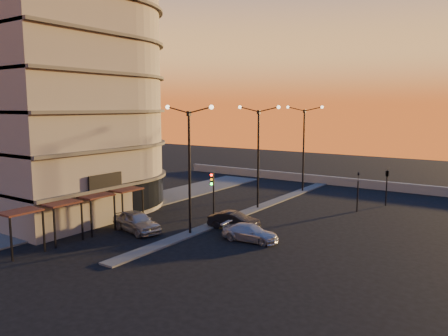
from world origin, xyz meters
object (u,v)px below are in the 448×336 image
(car_sedan, at_px, (234,221))
(car_wagon, at_px, (250,233))
(streetlamp_mid, at_px, (258,149))
(traffic_light_main, at_px, (213,190))
(car_hatchback, at_px, (137,221))

(car_sedan, bearing_deg, car_wagon, -136.62)
(streetlamp_mid, distance_m, car_sedan, 8.71)
(car_sedan, distance_m, car_wagon, 3.26)
(streetlamp_mid, bearing_deg, traffic_light_main, -90.00)
(traffic_light_main, height_order, car_wagon, traffic_light_main)
(traffic_light_main, relative_size, car_wagon, 1.04)
(car_hatchback, distance_m, car_wagon, 8.79)
(traffic_light_main, relative_size, car_hatchback, 0.92)
(car_hatchback, xyz_separation_m, car_wagon, (8.31, 2.85, -0.19))
(streetlamp_mid, bearing_deg, car_wagon, -63.06)
(car_sedan, bearing_deg, streetlamp_mid, 4.82)
(streetlamp_mid, xyz_separation_m, car_hatchback, (-3.81, -11.71, -4.81))
(traffic_light_main, bearing_deg, car_sedan, 6.11)
(car_sedan, xyz_separation_m, car_wagon, (2.62, -1.93, -0.06))
(traffic_light_main, distance_m, car_wagon, 5.34)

